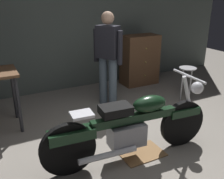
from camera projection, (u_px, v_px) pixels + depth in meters
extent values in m
plane|color=gray|center=(140.00, 152.00, 3.31)|extent=(12.00, 12.00, 0.00)
cube|color=#56605B|center=(66.00, 14.00, 5.08)|extent=(8.00, 0.12, 3.10)
cylinder|color=#2D2D33|center=(19.00, 105.00, 3.65)|extent=(0.05, 0.05, 0.86)
cylinder|color=#2D2D33|center=(14.00, 93.00, 4.08)|extent=(0.05, 0.05, 0.86)
cylinder|color=black|center=(182.00, 123.00, 3.38)|extent=(0.64, 0.12, 0.64)
cylinder|color=black|center=(68.00, 149.00, 2.81)|extent=(0.64, 0.12, 0.64)
cube|color=black|center=(183.00, 111.00, 3.31)|extent=(0.45, 0.17, 0.10)
cube|color=black|center=(72.00, 135.00, 2.77)|extent=(0.53, 0.22, 0.12)
cube|color=gray|center=(127.00, 135.00, 3.07)|extent=(0.46, 0.27, 0.28)
cube|color=black|center=(135.00, 118.00, 3.03)|extent=(1.10, 0.18, 0.10)
ellipsoid|color=black|center=(150.00, 104.00, 3.05)|extent=(0.46, 0.25, 0.20)
cube|color=black|center=(116.00, 110.00, 2.89)|extent=(0.38, 0.27, 0.10)
cube|color=silver|center=(82.00, 114.00, 2.73)|extent=(0.25, 0.22, 0.03)
cylinder|color=silver|center=(188.00, 100.00, 3.28)|extent=(0.27, 0.07, 0.68)
cylinder|color=silver|center=(189.00, 76.00, 3.15)|extent=(0.08, 0.60, 0.03)
sphere|color=silver|center=(197.00, 88.00, 3.27)|extent=(0.16, 0.16, 0.16)
cylinder|color=silver|center=(108.00, 155.00, 2.88)|extent=(0.70, 0.12, 0.07)
cylinder|color=slate|center=(113.00, 82.00, 4.56)|extent=(0.15, 0.15, 0.88)
cylinder|color=slate|center=(103.00, 81.00, 4.65)|extent=(0.15, 0.15, 0.88)
cube|color=#26262D|center=(108.00, 42.00, 4.35)|extent=(0.39, 0.44, 0.56)
cylinder|color=#26262D|center=(120.00, 48.00, 4.26)|extent=(0.09, 0.09, 0.58)
cylinder|color=#26262D|center=(96.00, 45.00, 4.49)|extent=(0.09, 0.09, 0.58)
sphere|color=tan|center=(108.00, 18.00, 4.20)|extent=(0.22, 0.22, 0.22)
cylinder|color=#B2B2B7|center=(188.00, 68.00, 4.74)|extent=(0.32, 0.32, 0.02)
cylinder|color=#B2B2B7|center=(190.00, 83.00, 4.91)|extent=(0.02, 0.02, 0.62)
cylinder|color=#B2B2B7|center=(182.00, 82.00, 4.95)|extent=(0.02, 0.02, 0.62)
cylinder|color=#B2B2B7|center=(182.00, 85.00, 4.81)|extent=(0.02, 0.02, 0.62)
cylinder|color=#B2B2B7|center=(190.00, 86.00, 4.77)|extent=(0.02, 0.02, 0.62)
cube|color=brown|center=(140.00, 60.00, 5.65)|extent=(0.80, 0.44, 1.10)
sphere|color=tan|center=(146.00, 48.00, 5.36)|extent=(0.04, 0.04, 0.04)
sphere|color=tan|center=(146.00, 62.00, 5.46)|extent=(0.04, 0.04, 0.04)
sphere|color=tan|center=(145.00, 75.00, 5.57)|extent=(0.04, 0.04, 0.04)
cube|color=olive|center=(141.00, 153.00, 3.28)|extent=(0.56, 0.40, 0.01)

